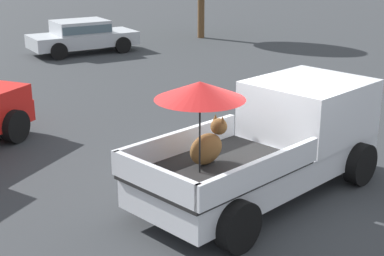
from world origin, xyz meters
The scene contains 3 objects.
ground_plane centered at (0.00, 0.00, 0.00)m, with size 80.00×80.00×0.00m, color #2D3033.
pickup_truck_main centered at (0.39, -0.02, 0.99)m, with size 5.18×2.56×2.37m.
parked_sedan_near centered at (6.70, 13.36, 0.74)m, with size 4.63×2.98×1.33m.
Camera 1 is at (-7.95, -5.26, 4.39)m, focal length 53.50 mm.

